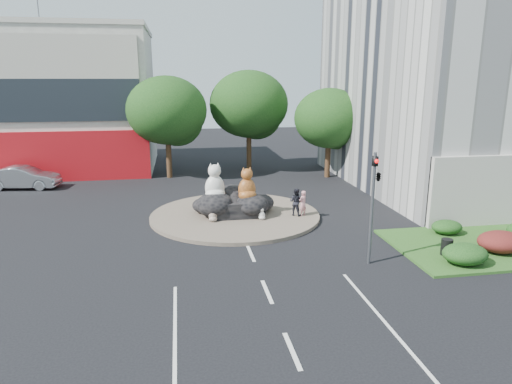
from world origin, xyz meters
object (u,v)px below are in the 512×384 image
(pedestrian_pink, at_px, (303,203))
(parked_car, at_px, (24,178))
(kitten_white, at_px, (262,213))
(litter_bin, at_px, (447,247))
(cat_white, at_px, (215,181))
(cat_tabby, at_px, (247,184))
(pedestrian_dark, at_px, (296,202))
(kitten_calico, at_px, (213,213))

(pedestrian_pink, distance_m, parked_car, 21.44)
(kitten_white, xyz_separation_m, pedestrian_pink, (2.49, 0.32, 0.39))
(kitten_white, xyz_separation_m, litter_bin, (7.44, -6.52, -0.06))
(cat_white, relative_size, pedestrian_pink, 1.47)
(cat_tabby, xyz_separation_m, kitten_white, (0.70, -1.01, -1.53))
(pedestrian_dark, distance_m, litter_bin, 8.81)
(cat_white, distance_m, cat_tabby, 1.88)
(cat_tabby, xyz_separation_m, parked_car, (-15.32, 10.16, -1.25))
(pedestrian_pink, bearing_deg, kitten_white, -25.88)
(pedestrian_dark, distance_m, parked_car, 21.04)
(cat_tabby, relative_size, kitten_calico, 2.20)
(pedestrian_pink, relative_size, parked_car, 0.29)
(cat_white, bearing_deg, kitten_white, -38.39)
(pedestrian_pink, relative_size, litter_bin, 1.98)
(cat_tabby, relative_size, parked_car, 0.39)
(kitten_white, bearing_deg, parked_car, 140.05)
(kitten_white, height_order, pedestrian_pink, pedestrian_pink)
(pedestrian_pink, relative_size, pedestrian_dark, 0.93)
(kitten_calico, xyz_separation_m, pedestrian_pink, (5.25, 0.19, 0.30))
(pedestrian_dark, relative_size, litter_bin, 2.14)
(cat_white, distance_m, kitten_calico, 2.02)
(kitten_calico, xyz_separation_m, parked_car, (-13.25, 11.03, 0.19))
(kitten_white, relative_size, pedestrian_dark, 0.44)
(kitten_calico, distance_m, pedestrian_dark, 4.90)
(pedestrian_pink, height_order, pedestrian_dark, pedestrian_dark)
(cat_tabby, xyz_separation_m, litter_bin, (8.14, -7.53, -1.59))
(pedestrian_dark, bearing_deg, cat_tabby, 27.42)
(litter_bin, bearing_deg, pedestrian_pink, 125.90)
(pedestrian_dark, bearing_deg, parked_car, 7.59)
(pedestrian_pink, bearing_deg, parked_car, -63.65)
(kitten_calico, xyz_separation_m, kitten_white, (2.77, -0.13, -0.09))
(kitten_calico, bearing_deg, pedestrian_dark, 13.25)
(litter_bin, bearing_deg, pedestrian_dark, 127.33)
(pedestrian_pink, bearing_deg, kitten_calico, -31.16)
(cat_white, bearing_deg, kitten_calico, -109.78)
(pedestrian_dark, bearing_deg, kitten_white, 50.85)
(pedestrian_pink, distance_m, pedestrian_dark, 0.42)
(cat_white, bearing_deg, pedestrian_dark, -20.68)
(pedestrian_dark, xyz_separation_m, litter_bin, (5.34, -7.00, -0.51))
(kitten_calico, xyz_separation_m, pedestrian_dark, (4.87, 0.35, 0.36))
(cat_white, bearing_deg, cat_tabby, -21.61)
(cat_tabby, xyz_separation_m, pedestrian_pink, (3.18, -0.68, -1.14))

